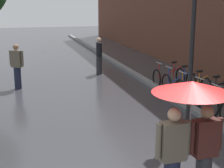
{
  "coord_description": "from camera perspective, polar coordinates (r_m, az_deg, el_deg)",
  "views": [
    {
      "loc": [
        -1.84,
        -4.48,
        3.25
      ],
      "look_at": [
        0.28,
        2.98,
        1.35
      ],
      "focal_mm": 54.63,
      "sensor_mm": 36.0,
      "label": 1
    }
  ],
  "objects": [
    {
      "name": "pedestrian_walking_far",
      "position": [
        13.23,
        -15.62,
        2.87
      ],
      "size": [
        0.5,
        0.41,
        1.69
      ],
      "color": "#1E233D",
      "rests_on": "ground"
    },
    {
      "name": "parked_bicycle_5",
      "position": [
        13.47,
        9.47,
        1.25
      ],
      "size": [
        1.1,
        0.73,
        0.96
      ],
      "color": "black",
      "rests_on": "ground"
    },
    {
      "name": "kerb_strip",
      "position": [
        15.66,
        3.28,
        1.98
      ],
      "size": [
        0.3,
        36.0,
        0.12
      ],
      "primitive_type": "cube",
      "color": "slate",
      "rests_on": "ground"
    },
    {
      "name": "street_lamp_post",
      "position": [
        9.15,
        13.4,
        9.22
      ],
      "size": [
        0.24,
        0.24,
        4.43
      ],
      "color": "black",
      "rests_on": "ground"
    },
    {
      "name": "parked_bicycle_2",
      "position": [
        11.2,
        16.05,
        -1.65
      ],
      "size": [
        1.16,
        0.82,
        0.96
      ],
      "color": "black",
      "rests_on": "ground"
    },
    {
      "name": "couple_under_umbrella",
      "position": [
        5.45,
        12.98,
        -6.07
      ],
      "size": [
        1.23,
        1.23,
        2.07
      ],
      "color": "#1E233D",
      "rests_on": "ground"
    },
    {
      "name": "pedestrian_walking_midground",
      "position": [
        15.42,
        -2.19,
        4.79
      ],
      "size": [
        0.26,
        0.59,
        1.66
      ],
      "color": "#2D2D33",
      "rests_on": "ground"
    },
    {
      "name": "parked_bicycle_3",
      "position": [
        11.91,
        13.45,
        -0.59
      ],
      "size": [
        1.11,
        0.74,
        0.96
      ],
      "color": "black",
      "rests_on": "ground"
    },
    {
      "name": "parked_bicycle_4",
      "position": [
        12.7,
        11.12,
        0.42
      ],
      "size": [
        1.12,
        0.76,
        0.96
      ],
      "color": "black",
      "rests_on": "ground"
    }
  ]
}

